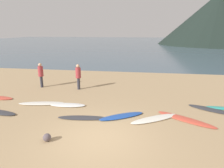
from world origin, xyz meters
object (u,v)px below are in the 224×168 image
person_1 (78,75)px  surfboard_8 (210,109)px  beach_rock_near (47,138)px  surfboard_4 (83,118)px  surfboard_7 (185,119)px  surfboard_3 (68,105)px  surfboard_6 (154,119)px  person_0 (41,73)px  surfboard_2 (42,103)px  surfboard_5 (122,116)px

person_1 → surfboard_8: bearing=178.7°
surfboard_8 → beach_rock_near: bearing=-120.3°
surfboard_4 → surfboard_7: 4.65m
surfboard_3 → surfboard_7: surfboard_3 is taller
surfboard_6 → person_0: bearing=118.8°
surfboard_4 → person_1: person_1 is taller
surfboard_6 → surfboard_8: bearing=-4.2°
surfboard_2 → surfboard_8: bearing=-7.2°
person_0 → beach_rock_near: 7.56m
surfboard_2 → surfboard_4: 3.09m
surfboard_5 → person_1: 5.33m
surfboard_6 → surfboard_7: surfboard_6 is taller
surfboard_3 → person_1: 3.22m
surfboard_7 → person_0: (-8.99, 3.96, 0.98)m
beach_rock_near → surfboard_7: bearing=26.0°
surfboard_2 → surfboard_5: surfboard_5 is taller
surfboard_3 → surfboard_7: bearing=-12.7°
surfboard_2 → surfboard_8: surfboard_2 is taller
surfboard_6 → surfboard_4: bearing=154.0°
person_1 → beach_rock_near: person_1 is taller
surfboard_4 → surfboard_6: surfboard_6 is taller
surfboard_7 → person_1: (-6.25, 3.88, 0.99)m
surfboard_2 → beach_rock_near: bearing=-70.0°
surfboard_5 → beach_rock_near: beach_rock_near is taller
surfboard_3 → surfboard_8: (7.34, 0.56, -0.01)m
surfboard_8 → person_1: person_1 is taller
surfboard_7 → beach_rock_near: (-5.33, -2.60, 0.11)m
surfboard_2 → person_0: size_ratio=1.45×
surfboard_4 → surfboard_8: bearing=11.5°
surfboard_3 → beach_rock_near: (0.55, -3.42, 0.10)m
surfboard_6 → surfboard_2: bearing=137.6°
surfboard_5 → person_0: size_ratio=1.28×
surfboard_3 → surfboard_7: 5.93m
surfboard_6 → person_1: 6.41m
surfboard_4 → surfboard_6: bearing=0.6°
surfboard_2 → person_1: (1.12, 3.02, 0.97)m
surfboard_4 → surfboard_5: surfboard_5 is taller
person_0 → surfboard_7: bearing=102.8°
surfboard_2 → surfboard_5: (4.50, -0.98, 0.00)m
surfboard_6 → beach_rock_near: bearing=178.8°
surfboard_5 → surfboard_7: surfboard_5 is taller
surfboard_8 → person_0: size_ratio=1.24×
surfboard_5 → surfboard_7: bearing=-28.5°
surfboard_6 → person_0: (-7.62, 4.13, 0.97)m
surfboard_2 → surfboard_7: size_ratio=0.94×
surfboard_5 → surfboard_6: 1.50m
surfboard_3 → surfboard_8: surfboard_3 is taller
surfboard_3 → beach_rock_near: bearing=-85.6°
surfboard_3 → surfboard_8: bearing=-0.4°
surfboard_5 → surfboard_3: bearing=131.2°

